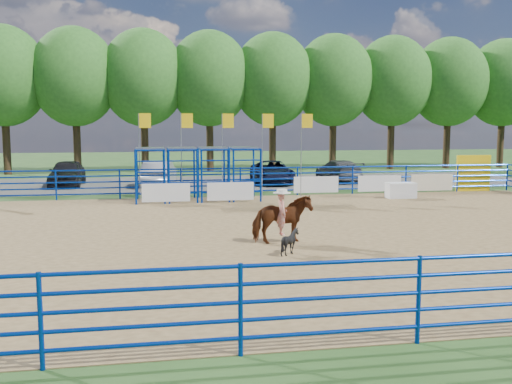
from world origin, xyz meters
TOP-DOWN VIEW (x-y plane):
  - ground at (0.00, 0.00)m, footprint 120.00×120.00m
  - arena_dirt at (0.00, 0.00)m, footprint 30.00×20.00m
  - gravel_strip at (0.00, 17.00)m, footprint 40.00×10.00m
  - announcer_table at (7.78, 7.90)m, footprint 1.45×0.70m
  - horse_and_rider at (-0.48, -1.77)m, footprint 1.79×0.83m
  - calf at (-0.58, -3.25)m, footprint 0.68×0.60m
  - car_a at (-9.46, 16.83)m, footprint 1.86×4.59m
  - car_b at (-4.03, 16.08)m, footprint 2.27×4.74m
  - car_c at (2.93, 16.17)m, footprint 2.64×5.21m
  - car_d at (7.44, 16.68)m, footprint 2.05×4.82m
  - perimeter_fence at (0.00, 0.00)m, footprint 30.10×20.10m
  - chute_assembly at (-1.90, 8.84)m, footprint 19.32×2.41m
  - treeline at (0.00, 26.00)m, footprint 56.40×6.40m

SIDE VIEW (x-z plane):
  - ground at x=0.00m, z-range 0.00..0.00m
  - gravel_strip at x=0.00m, z-range 0.00..0.01m
  - arena_dirt at x=0.00m, z-range 0.00..0.02m
  - calf at x=-0.58m, z-range 0.02..0.75m
  - announcer_table at x=7.78m, z-range 0.02..0.78m
  - car_d at x=7.44m, z-range 0.01..1.40m
  - car_c at x=2.93m, z-range 0.01..1.42m
  - perimeter_fence at x=0.00m, z-range 0.00..1.50m
  - car_b at x=-4.03m, z-range 0.01..1.51m
  - car_a at x=-9.46m, z-range 0.01..1.57m
  - horse_and_rider at x=-0.48m, z-range -0.31..2.03m
  - chute_assembly at x=-1.90m, z-range -0.84..3.36m
  - treeline at x=0.00m, z-range 1.91..13.15m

